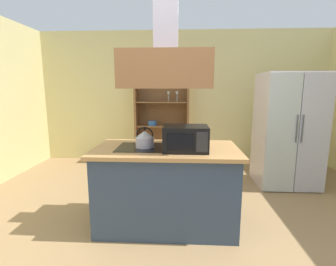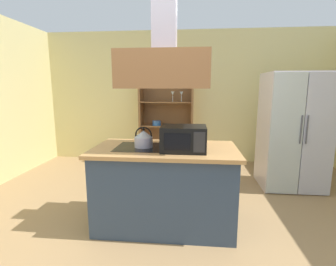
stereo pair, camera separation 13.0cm
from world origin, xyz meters
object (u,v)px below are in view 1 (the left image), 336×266
(refrigerator, at_px, (288,130))
(microwave, at_px, (186,138))
(kettle, at_px, (145,139))
(dish_cabinet, at_px, (162,121))
(cutting_board, at_px, (192,142))

(refrigerator, xyz_separation_m, microwave, (-1.63, -1.44, 0.14))
(kettle, relative_size, microwave, 0.49)
(refrigerator, height_order, dish_cabinet, dish_cabinet)
(cutting_board, height_order, microwave, microwave)
(refrigerator, relative_size, microwave, 3.86)
(refrigerator, distance_m, microwave, 2.18)
(cutting_board, bearing_deg, refrigerator, 33.78)
(cutting_board, bearing_deg, microwave, -102.19)
(dish_cabinet, distance_m, cutting_board, 2.25)
(kettle, bearing_deg, dish_cabinet, 90.02)
(refrigerator, bearing_deg, cutting_board, -146.22)
(dish_cabinet, xyz_separation_m, kettle, (0.00, -2.47, 0.13))
(kettle, relative_size, cutting_board, 0.66)
(dish_cabinet, height_order, microwave, dish_cabinet)
(kettle, distance_m, microwave, 0.46)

